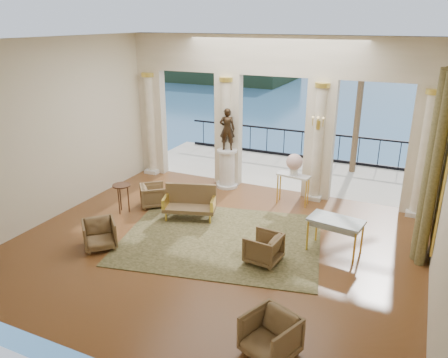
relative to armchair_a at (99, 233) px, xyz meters
The scene contains 23 objects.
floor 2.64m from the armchair_a, 27.24° to the left, with size 9.00×9.00×0.00m, color #4A2F11.
room_walls 3.43m from the armchair_a, ahead, with size 9.00×9.00×9.00m.
arcade 5.96m from the armchair_a, 65.16° to the left, with size 9.00×0.56×4.50m.
terrace 7.38m from the armchair_a, 71.64° to the left, with size 10.00×3.60×0.10m, color beige.
balustrade 8.90m from the armchair_a, 74.88° to the left, with size 9.00×0.06×1.03m.
palm_tree 9.66m from the armchair_a, 60.99° to the left, with size 2.00×2.00×4.50m.
headland 76.46m from the armchair_a, 111.24° to the left, with size 22.00×18.00×6.00m, color black.
sea 61.57m from the armchair_a, 87.83° to the left, with size 160.00×160.00×0.00m, color #2A6192.
curtain 7.32m from the armchair_a, 22.20° to the left, with size 0.33×1.40×4.09m.
window_frame 7.51m from the armchair_a, 21.65° to the left, with size 0.04×1.60×3.40m, color #ECC94D.
wall_sconce 6.28m from the armchair_a, 51.64° to the left, with size 0.30×0.11×0.33m.
rug 2.79m from the armchair_a, 32.71° to the left, with size 4.57×3.55×0.02m, color #2A2F16.
armchair_a is the anchor object (origin of this frame).
armchair_b 4.88m from the armchair_a, 19.21° to the right, with size 0.74×0.69×0.76m, color #463A1E.
armchair_c 3.70m from the armchair_a, 15.00° to the left, with size 0.68×0.64×0.70m, color #463A1E.
armchair_d 2.50m from the armchair_a, 94.74° to the left, with size 0.66×0.62×0.68m, color #463A1E.
settee 2.50m from the armchair_a, 64.04° to the left, with size 1.44×0.94×0.88m.
game_table 5.26m from the armchair_a, 22.33° to the left, with size 1.24×0.80×0.80m.
pedestal 4.81m from the armchair_a, 77.51° to the left, with size 0.65×0.65×1.19m.
statue 5.03m from the armchair_a, 77.51° to the left, with size 0.46×0.30×1.26m, color #2F2115.
console_table 5.36m from the armchair_a, 52.55° to the left, with size 0.96×0.49×0.87m.
urn 5.41m from the armchair_a, 52.55° to the left, with size 0.45×0.45×0.59m.
side_table 1.96m from the armchair_a, 111.63° to the left, with size 0.48×0.48×0.78m.
Camera 1 is at (3.90, -8.02, 4.88)m, focal length 35.00 mm.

